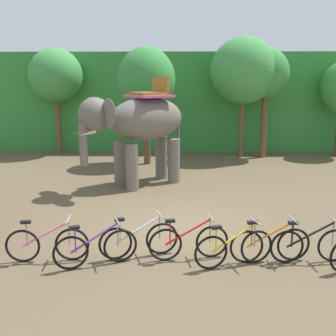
# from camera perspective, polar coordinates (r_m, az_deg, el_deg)

# --- Properties ---
(ground_plane) EXTENTS (80.00, 80.00, 0.00)m
(ground_plane) POSITION_cam_1_polar(r_m,az_deg,el_deg) (10.31, 1.24, -8.31)
(ground_plane) COLOR brown
(foliage_hedge) EXTENTS (36.00, 6.00, 5.04)m
(foliage_hedge) POSITION_cam_1_polar(r_m,az_deg,el_deg) (23.29, 1.21, 9.84)
(foliage_hedge) COLOR #338438
(foliage_hedge) RESTS_ON ground
(tree_far_right) EXTENTS (2.60, 2.60, 5.19)m
(tree_far_right) POSITION_cam_1_polar(r_m,az_deg,el_deg) (20.50, -15.96, 12.73)
(tree_far_right) COLOR brown
(tree_far_right) RESTS_ON ground
(tree_right) EXTENTS (2.48, 2.48, 5.06)m
(tree_right) POSITION_cam_1_polar(r_m,az_deg,el_deg) (17.28, -3.15, 12.52)
(tree_right) COLOR brown
(tree_right) RESTS_ON ground
(tree_center_right) EXTENTS (3.08, 3.08, 5.62)m
(tree_center_right) POSITION_cam_1_polar(r_m,az_deg,el_deg) (19.08, 10.86, 13.63)
(tree_center_right) COLOR brown
(tree_center_right) RESTS_ON ground
(tree_center_left) EXTENTS (2.09, 2.09, 5.12)m
(tree_center_left) POSITION_cam_1_polar(r_m,az_deg,el_deg) (19.33, 14.06, 12.96)
(tree_center_left) COLOR brown
(tree_center_left) RESTS_ON ground
(elephant) EXTENTS (3.88, 3.47, 3.78)m
(elephant) POSITION_cam_1_polar(r_m,az_deg,el_deg) (13.71, -4.23, 6.43)
(elephant) COLOR #665E56
(elephant) RESTS_ON ground
(bike_pink) EXTENTS (1.71, 0.52, 0.92)m
(bike_pink) POSITION_cam_1_polar(r_m,az_deg,el_deg) (8.63, -17.10, -10.46)
(bike_pink) COLOR black
(bike_pink) RESTS_ON ground
(bike_purple) EXTENTS (1.61, 0.74, 0.92)m
(bike_purple) POSITION_cam_1_polar(r_m,az_deg,el_deg) (8.20, -10.42, -11.32)
(bike_purple) COLOR black
(bike_purple) RESTS_ON ground
(bike_white) EXTENTS (1.65, 0.65, 0.92)m
(bike_white) POSITION_cam_1_polar(r_m,az_deg,el_deg) (8.48, -4.25, -10.32)
(bike_white) COLOR black
(bike_white) RESTS_ON ground
(bike_red) EXTENTS (1.69, 0.52, 0.92)m
(bike_red) POSITION_cam_1_polar(r_m,az_deg,el_deg) (8.36, 3.01, -10.63)
(bike_red) COLOR black
(bike_red) RESTS_ON ground
(bike_yellow) EXTENTS (1.65, 0.67, 0.92)m
(bike_yellow) POSITION_cam_1_polar(r_m,az_deg,el_deg) (8.17, 9.53, -11.38)
(bike_yellow) COLOR black
(bike_yellow) RESTS_ON ground
(bike_orange) EXTENTS (1.70, 0.52, 0.92)m
(bike_orange) POSITION_cam_1_polar(r_m,az_deg,el_deg) (8.51, 14.56, -10.64)
(bike_orange) COLOR black
(bike_orange) RESTS_ON ground
(bike_black) EXTENTS (1.71, 0.52, 0.92)m
(bike_black) POSITION_cam_1_polar(r_m,az_deg,el_deg) (8.72, 19.94, -10.42)
(bike_black) COLOR black
(bike_black) RESTS_ON ground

